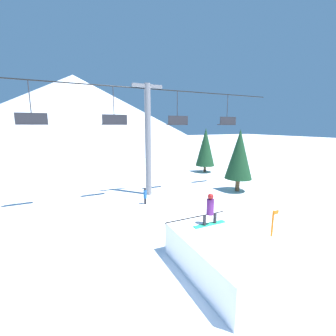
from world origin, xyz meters
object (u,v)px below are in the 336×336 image
snow_ramp (227,255)px  trail_marker (273,224)px  snowboarder (210,209)px  pine_tree_near (239,154)px  distant_skier (145,195)px

snow_ramp → trail_marker: bearing=15.1°
snowboarder → pine_tree_near: size_ratio=0.29×
snow_ramp → snowboarder: 1.87m
trail_marker → distant_skier: (-3.95, 7.56, -0.14)m
snowboarder → distant_skier: size_ratio=1.26×
snow_ramp → trail_marker: 3.84m
trail_marker → snow_ramp: bearing=-164.9°
pine_tree_near → trail_marker: 8.83m
trail_marker → distant_skier: trail_marker is taller
snow_ramp → pine_tree_near: pine_tree_near is taller
snowboarder → trail_marker: (3.64, -0.24, -1.29)m
snow_ramp → snowboarder: size_ratio=2.90×
snow_ramp → trail_marker: trail_marker is taller
trail_marker → snowboarder: bearing=176.2°
trail_marker → distant_skier: size_ratio=1.23×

